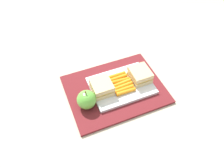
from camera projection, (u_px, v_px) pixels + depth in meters
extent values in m
plane|color=#B7AD99|center=(115.00, 90.00, 0.87)|extent=(2.40, 2.40, 0.00)
cube|color=maroon|center=(115.00, 89.00, 0.87)|extent=(0.36, 0.28, 0.01)
cube|color=white|center=(121.00, 86.00, 0.86)|extent=(0.23, 0.17, 0.01)
cube|color=#DBC189|center=(140.00, 77.00, 0.87)|extent=(0.07, 0.08, 0.02)
cube|color=#F4CC4C|center=(140.00, 75.00, 0.86)|extent=(0.07, 0.07, 0.01)
cube|color=#DBC189|center=(140.00, 72.00, 0.85)|extent=(0.07, 0.08, 0.02)
cube|color=#DBC189|center=(102.00, 89.00, 0.83)|extent=(0.07, 0.08, 0.02)
cube|color=#F4CC4C|center=(102.00, 87.00, 0.82)|extent=(0.07, 0.07, 0.01)
cube|color=#DBC189|center=(102.00, 85.00, 0.81)|extent=(0.07, 0.08, 0.02)
cylinder|color=orange|center=(116.00, 75.00, 0.88)|extent=(0.08, 0.01, 0.01)
cylinder|color=orange|center=(118.00, 78.00, 0.87)|extent=(0.08, 0.01, 0.02)
cylinder|color=orange|center=(120.00, 81.00, 0.86)|extent=(0.08, 0.01, 0.02)
cylinder|color=orange|center=(122.00, 83.00, 0.85)|extent=(0.08, 0.01, 0.02)
cylinder|color=orange|center=(123.00, 86.00, 0.85)|extent=(0.08, 0.01, 0.02)
cylinder|color=orange|center=(124.00, 89.00, 0.84)|extent=(0.08, 0.01, 0.02)
cylinder|color=orange|center=(126.00, 92.00, 0.83)|extent=(0.08, 0.01, 0.02)
sphere|color=#66B742|center=(87.00, 100.00, 0.79)|extent=(0.07, 0.07, 0.07)
cylinder|color=brown|center=(86.00, 93.00, 0.76)|extent=(0.01, 0.01, 0.01)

